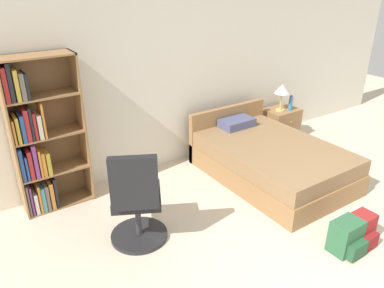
% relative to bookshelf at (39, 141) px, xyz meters
% --- Properties ---
extents(wall_back, '(9.00, 0.06, 2.60)m').
position_rel_bookshelf_xyz_m(wall_back, '(1.99, 0.22, 0.44)').
color(wall_back, silver).
rests_on(wall_back, ground_plane).
extents(bookshelf, '(0.78, 0.33, 1.79)m').
position_rel_bookshelf_xyz_m(bookshelf, '(0.00, 0.00, 0.00)').
color(bookshelf, olive).
rests_on(bookshelf, ground_plane).
extents(bed, '(1.35, 2.01, 0.75)m').
position_rel_bookshelf_xyz_m(bed, '(2.68, -0.92, -0.60)').
color(bed, olive).
rests_on(bed, ground_plane).
extents(office_chair, '(0.66, 0.71, 1.09)m').
position_rel_bookshelf_xyz_m(office_chair, '(0.59, -1.20, -0.38)').
color(office_chair, '#232326').
rests_on(office_chair, ground_plane).
extents(nightstand, '(0.55, 0.45, 0.52)m').
position_rel_bookshelf_xyz_m(nightstand, '(3.76, -0.09, -0.60)').
color(nightstand, olive).
rests_on(nightstand, ground_plane).
extents(table_lamp, '(0.24, 0.24, 0.44)m').
position_rel_bookshelf_xyz_m(table_lamp, '(3.69, -0.12, 0.00)').
color(table_lamp, tan).
rests_on(table_lamp, nightstand).
extents(water_bottle, '(0.06, 0.06, 0.25)m').
position_rel_bookshelf_xyz_m(water_bottle, '(3.84, -0.19, -0.23)').
color(water_bottle, teal).
rests_on(water_bottle, nightstand).
extents(backpack_red, '(0.29, 0.26, 0.34)m').
position_rel_bookshelf_xyz_m(backpack_red, '(2.45, -2.48, -0.69)').
color(backpack_red, maroon).
rests_on(backpack_red, ground_plane).
extents(backpack_green, '(0.30, 0.29, 0.34)m').
position_rel_bookshelf_xyz_m(backpack_green, '(2.24, -2.47, -0.69)').
color(backpack_green, '#2D603D').
rests_on(backpack_green, ground_plane).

